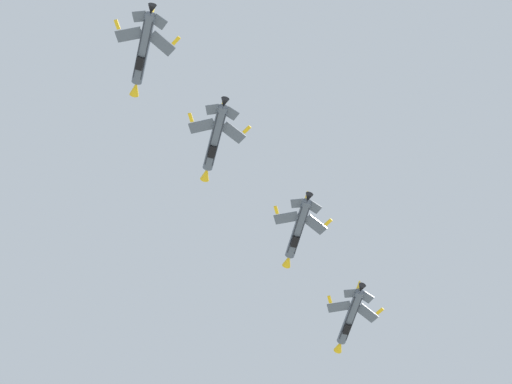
{
  "coord_description": "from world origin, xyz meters",
  "views": [
    {
      "loc": [
        1.76,
        -2.36,
        1.63
      ],
      "look_at": [
        14.95,
        92.36,
        150.15
      ],
      "focal_mm": 73.3,
      "sensor_mm": 36.0,
      "label": 1
    }
  ],
  "objects_px": {
    "fighter_jet_left_outer": "(143,50)",
    "fighter_jet_lead": "(350,318)",
    "fighter_jet_left_wing": "(298,230)",
    "fighter_jet_right_wing": "(215,139)"
  },
  "relations": [
    {
      "from": "fighter_jet_left_outer",
      "to": "fighter_jet_lead",
      "type": "bearing_deg",
      "value": 42.74
    },
    {
      "from": "fighter_jet_lead",
      "to": "fighter_jet_left_outer",
      "type": "height_order",
      "value": "fighter_jet_left_outer"
    },
    {
      "from": "fighter_jet_left_wing",
      "to": "fighter_jet_right_wing",
      "type": "distance_m",
      "value": 23.85
    },
    {
      "from": "fighter_jet_left_outer",
      "to": "fighter_jet_right_wing",
      "type": "bearing_deg",
      "value": 42.91
    },
    {
      "from": "fighter_jet_lead",
      "to": "fighter_jet_left_outer",
      "type": "bearing_deg",
      "value": -137.26
    },
    {
      "from": "fighter_jet_left_outer",
      "to": "fighter_jet_left_wing",
      "type": "bearing_deg",
      "value": 41.16
    },
    {
      "from": "fighter_jet_lead",
      "to": "fighter_jet_left_wing",
      "type": "bearing_deg",
      "value": -133.71
    },
    {
      "from": "fighter_jet_lead",
      "to": "fighter_jet_left_wing",
      "type": "xyz_separation_m",
      "value": [
        -11.97,
        -15.37,
        3.77
      ]
    },
    {
      "from": "fighter_jet_left_wing",
      "to": "fighter_jet_right_wing",
      "type": "height_order",
      "value": "fighter_jet_left_wing"
    },
    {
      "from": "fighter_jet_lead",
      "to": "fighter_jet_right_wing",
      "type": "relative_size",
      "value": 1.0
    }
  ]
}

